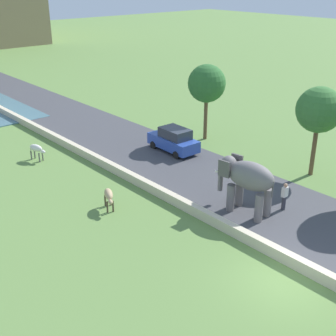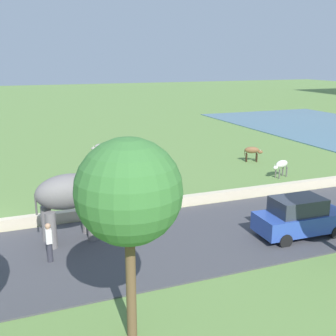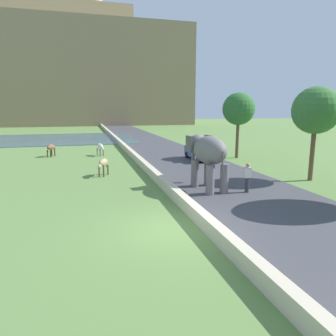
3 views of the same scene
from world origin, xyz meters
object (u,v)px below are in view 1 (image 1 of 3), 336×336
person_beside_elephant (284,196)px  car_blue (174,140)px  elephant (247,178)px  cow_tan (109,196)px  cow_white (37,149)px

person_beside_elephant → car_blue: (1.42, 10.50, 0.03)m
elephant → person_beside_elephant: bearing=-35.6°
elephant → cow_tan: elephant is taller
person_beside_elephant → cow_white: person_beside_elephant is taller
car_blue → cow_tan: car_blue is taller
person_beside_elephant → cow_white: size_ratio=1.15×
cow_white → car_blue: bearing=-31.4°
person_beside_elephant → elephant: bearing=144.4°
cow_tan → elephant: bearing=-44.1°
person_beside_elephant → car_blue: size_ratio=0.40×
person_beside_elephant → cow_white: 16.90m
car_blue → cow_tan: size_ratio=2.91×
elephant → cow_white: 15.14m
car_blue → person_beside_elephant: bearing=-97.7°
cow_white → person_beside_elephant: bearing=-66.4°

